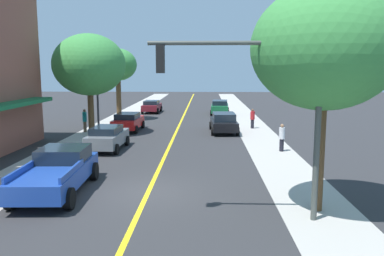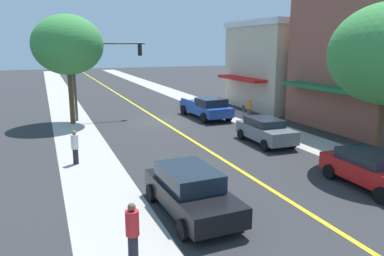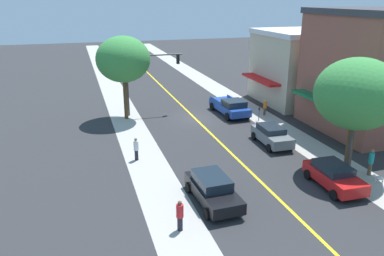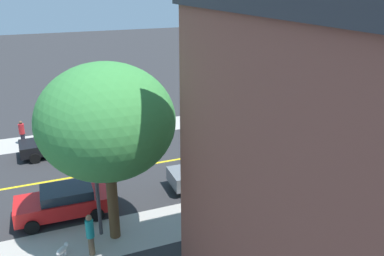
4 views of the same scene
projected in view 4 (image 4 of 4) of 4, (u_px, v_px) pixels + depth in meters
The scene contains 18 objects.
ground_plane at pixel (295, 139), 27.95m from camera, with size 140.00×140.00×0.00m, color #2D2D30.
sidewalk_left at pixel (364, 178), 22.41m from camera, with size 2.86×126.00×0.01m, color #ADA8A0.
sidewalk_right at pixel (249, 113), 33.49m from camera, with size 2.86×126.00×0.01m, color #ADA8A0.
road_centerline_stripe at pixel (295, 139), 27.95m from camera, with size 0.20×126.00×0.00m, color yellow.
street_tree_left_near at pixel (273, 43), 32.15m from camera, with size 4.99×4.99×7.83m.
street_tree_left_far at pixel (106, 122), 15.54m from camera, with size 5.42×5.42×7.61m.
parking_meter at pixel (319, 166), 21.93m from camera, with size 0.12×0.18×1.31m.
traffic_light_mast at pixel (297, 65), 31.15m from camera, with size 5.59×0.32×6.16m.
street_lamp at pixel (95, 161), 16.31m from camera, with size 0.70×0.36×5.55m.
red_sedan_left_curb at pixel (64, 201), 18.58m from camera, with size 2.18×4.30×1.46m.
black_sedan_right_curb at pixel (60, 141), 25.45m from camera, with size 2.24×4.77×1.56m.
grey_sedan_left_curb at pixel (209, 172), 21.44m from camera, with size 2.09×4.26×1.49m.
blue_pickup_truck at pixel (334, 147), 24.49m from camera, with size 2.58×5.70×1.69m.
pedestrian_teal_shirt at pixel (90, 234), 15.88m from camera, with size 0.33×0.33×1.84m.
pedestrian_orange_shirt at pixel (359, 172), 21.29m from camera, with size 0.35×0.35×1.61m.
pedestrian_white_shirt at pixel (152, 112), 30.76m from camera, with size 0.35×0.35×1.69m.
pedestrian_red_shirt at pixel (22, 132), 26.83m from camera, with size 0.37×0.37×1.66m.
small_dog at pixel (63, 250), 15.93m from camera, with size 0.61×0.61×0.53m.
Camera 4 is at (-21.22, 16.57, 10.44)m, focal length 37.35 mm.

